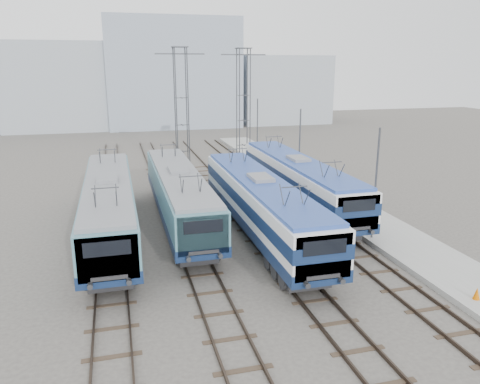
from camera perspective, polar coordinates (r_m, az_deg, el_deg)
name	(u,v)px	position (r m, az deg, el deg)	size (l,w,h in m)	color
ground	(244,271)	(24.94, 0.54, -9.58)	(160.00, 160.00, 0.00)	#514C47
platform	(349,209)	(35.48, 13.09, -2.05)	(4.00, 70.00, 0.30)	#9E9E99
locomotive_far_left	(109,204)	(29.47, -15.67, -1.47)	(2.90, 18.29, 3.44)	#12254C
locomotive_center_left	(179,193)	(31.30, -7.41, -0.12)	(2.84, 17.91, 3.37)	#12254C
locomotive_center_right	(261,202)	(28.57, 2.61, -1.27)	(2.91, 18.44, 3.47)	#12254C
locomotive_far_right	(299,179)	(34.74, 7.16, 1.59)	(2.89, 18.26, 3.43)	#12254C
catenary_tower_west	(182,107)	(44.38, -7.14, 10.22)	(4.50, 1.20, 12.00)	#3F4247
catenary_tower_east	(243,104)	(47.64, 0.42, 10.67)	(4.50, 1.20, 12.00)	#3F4247
mast_front	(375,187)	(28.81, 16.19, 0.64)	(0.12, 0.12, 7.00)	#3F4247
mast_mid	(299,151)	(39.31, 7.25, 4.94)	(0.12, 0.12, 7.00)	#3F4247
mast_rear	(257,132)	(50.48, 2.12, 7.34)	(0.12, 0.12, 7.00)	#3F4247
safety_cone	(477,293)	(23.90, 26.89, -10.97)	(0.30, 0.30, 0.56)	#D15F01
building_west	(63,86)	(84.25, -20.79, 11.97)	(18.00, 12.00, 14.00)	#A1ABB5
building_center	(172,73)	(84.41, -8.33, 14.14)	(22.00, 14.00, 18.00)	#95A2B4
building_east	(280,89)	(89.14, 4.92, 12.37)	(16.00, 12.00, 12.00)	#A1ABB5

